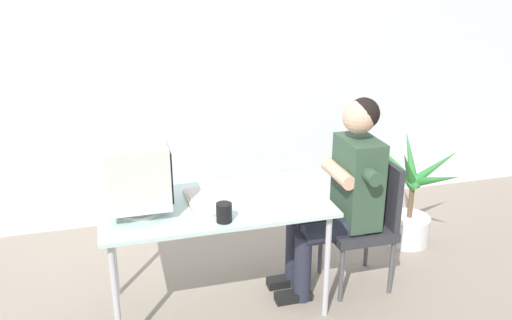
% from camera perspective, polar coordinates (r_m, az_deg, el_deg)
% --- Properties ---
extents(ground_plane, '(12.00, 12.00, 0.00)m').
position_cam_1_polar(ground_plane, '(3.65, -4.01, -14.91)').
color(ground_plane, gray).
extents(wall_back, '(8.00, 0.10, 3.00)m').
position_cam_1_polar(wall_back, '(4.45, -4.39, 12.55)').
color(wall_back, silver).
rests_on(wall_back, ground_plane).
extents(desk, '(1.37, 0.69, 0.73)m').
position_cam_1_polar(desk, '(3.31, -4.30, -5.48)').
color(desk, '#B7B7BC').
rests_on(desk, ground_plane).
extents(crt_monitor, '(0.35, 0.36, 0.42)m').
position_cam_1_polar(crt_monitor, '(3.14, -12.33, -1.48)').
color(crt_monitor, silver).
rests_on(crt_monitor, desk).
extents(keyboard, '(0.17, 0.42, 0.03)m').
position_cam_1_polar(keyboard, '(3.27, -5.77, -4.39)').
color(keyboard, beige).
rests_on(keyboard, desk).
extents(office_chair, '(0.42, 0.42, 0.88)m').
position_cam_1_polar(office_chair, '(3.70, 11.59, -5.98)').
color(office_chair, '#4C4C51').
rests_on(office_chair, ground_plane).
extents(person_seated, '(0.68, 0.55, 1.31)m').
position_cam_1_polar(person_seated, '(3.53, 9.21, -3.08)').
color(person_seated, '#334C38').
rests_on(person_seated, ground_plane).
extents(potted_plant, '(0.65, 0.66, 0.86)m').
position_cam_1_polar(potted_plant, '(4.36, 16.02, -4.76)').
color(potted_plant, silver).
rests_on(potted_plant, ground_plane).
extents(desk_mug, '(0.09, 0.10, 0.11)m').
position_cam_1_polar(desk_mug, '(3.03, -3.48, -5.53)').
color(desk_mug, black).
rests_on(desk_mug, desk).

